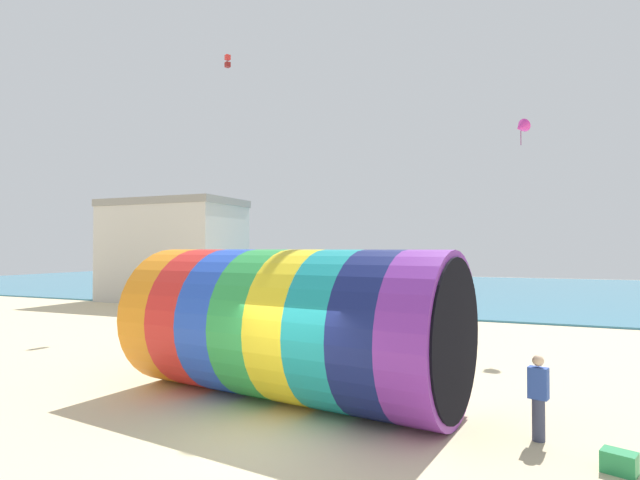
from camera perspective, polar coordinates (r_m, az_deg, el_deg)
name	(u,v)px	position (r m, az deg, el deg)	size (l,w,h in m)	color
ground_plane	(273,439)	(10.52, -5.34, -21.69)	(120.00, 120.00, 0.00)	beige
sea	(470,289)	(47.00, 16.80, -5.43)	(120.00, 40.00, 0.10)	teal
giant_inflatable_tube	(290,324)	(12.54, -3.43, -9.57)	(8.75, 4.87, 3.70)	orange
kite_handler	(538,397)	(10.97, 23.69, -16.11)	(0.41, 0.31, 1.66)	#383D56
kite_red_box	(228,61)	(29.89, -10.52, 19.46)	(0.34, 0.34, 0.72)	red
kite_magenta_delta	(521,127)	(22.87, 21.97, 11.88)	(0.86, 0.92, 1.12)	#D1339E
bystander_near_water	(174,322)	(20.45, -16.40, -8.93)	(0.39, 0.27, 1.72)	black
promenade_building	(173,250)	(37.06, -16.48, -1.14)	(9.56, 5.51, 7.18)	beige
cooler_box	(619,462)	(10.30, 31.01, -20.94)	(0.52, 0.36, 0.36)	#268C4C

